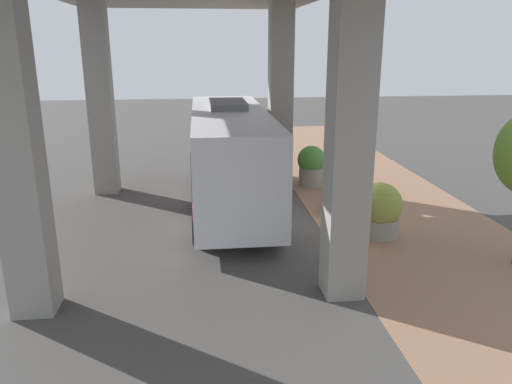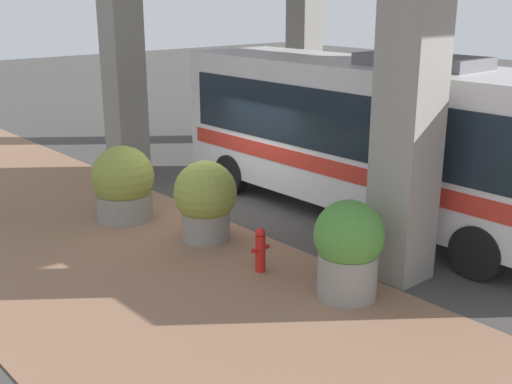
% 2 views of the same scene
% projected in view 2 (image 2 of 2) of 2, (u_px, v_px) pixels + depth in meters
% --- Properties ---
extents(ground_plane, '(80.00, 80.00, 0.00)m').
position_uv_depth(ground_plane, '(216.00, 217.00, 14.66)').
color(ground_plane, '#474442').
rests_on(ground_plane, ground).
extents(sidewalk_strip, '(6.00, 40.00, 0.02)m').
position_uv_depth(sidewalk_strip, '(97.00, 249.00, 12.77)').
color(sidewalk_strip, '#936B51').
rests_on(sidewalk_strip, ground).
extents(bus, '(2.75, 10.24, 3.71)m').
position_uv_depth(bus, '(377.00, 131.00, 14.08)').
color(bus, silver).
rests_on(bus, ground).
extents(fire_hydrant, '(0.40, 0.19, 0.86)m').
position_uv_depth(fire_hydrant, '(260.00, 250.00, 11.64)').
color(fire_hydrant, red).
rests_on(fire_hydrant, ground).
extents(planter_front, '(1.17, 1.17, 1.69)m').
position_uv_depth(planter_front, '(349.00, 248.00, 10.55)').
color(planter_front, gray).
rests_on(planter_front, ground).
extents(planter_middle, '(1.39, 1.39, 1.70)m').
position_uv_depth(planter_middle, '(124.00, 185.00, 14.26)').
color(planter_middle, gray).
rests_on(planter_middle, ground).
extents(planter_back, '(1.30, 1.30, 1.67)m').
position_uv_depth(planter_back, '(206.00, 200.00, 13.08)').
color(planter_back, gray).
rests_on(planter_back, ground).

